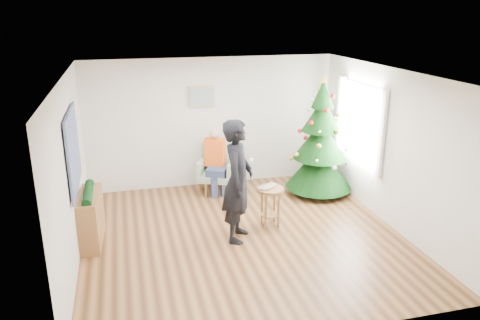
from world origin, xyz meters
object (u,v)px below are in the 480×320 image
object	(u,v)px
armchair	(217,174)
stool	(270,206)
console	(91,218)
standing_man	(238,181)
christmas_tree	(320,142)

from	to	relation	value
armchair	stool	bearing A→B (deg)	-48.46
console	stool	bearing A→B (deg)	1.23
armchair	standing_man	size ratio (longest dim) A/B	0.50
stool	armchair	bearing A→B (deg)	107.15
standing_man	console	bearing A→B (deg)	103.79
christmas_tree	standing_man	size ratio (longest dim) A/B	1.20
stool	standing_man	size ratio (longest dim) A/B	0.34
stool	standing_man	xyz separation A→B (m)	(-0.64, -0.31, 0.63)
stool	console	bearing A→B (deg)	177.46
stool	armchair	world-z (taller)	armchair
stool	armchair	size ratio (longest dim) A/B	0.69
stool	console	distance (m)	2.88
christmas_tree	stool	xyz separation A→B (m)	(-1.38, -1.17, -0.71)
stool	console	world-z (taller)	console
console	armchair	bearing A→B (deg)	38.75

